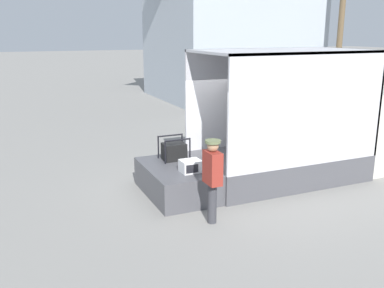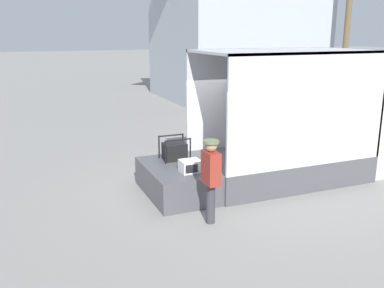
{
  "view_description": "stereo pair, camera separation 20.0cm",
  "coord_description": "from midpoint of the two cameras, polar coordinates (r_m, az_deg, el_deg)",
  "views": [
    {
      "loc": [
        -4.13,
        -8.76,
        3.69
      ],
      "look_at": [
        -0.4,
        -0.2,
        1.23
      ],
      "focal_mm": 40.0,
      "sensor_mm": 36.0,
      "label": 1
    },
    {
      "loc": [
        -3.94,
        -8.84,
        3.69
      ],
      "look_at": [
        -0.4,
        -0.2,
        1.23
      ],
      "focal_mm": 40.0,
      "sensor_mm": 36.0,
      "label": 2
    }
  ],
  "objects": [
    {
      "name": "portable_generator",
      "position": [
        10.34,
        -1.68,
        -0.93
      ],
      "size": [
        0.66,
        0.53,
        0.57
      ],
      "color": "black",
      "rests_on": "tailgate_deck"
    },
    {
      "name": "microwave",
      "position": [
        9.45,
        0.37,
        -2.96
      ],
      "size": [
        0.44,
        0.39,
        0.27
      ],
      "color": "white",
      "rests_on": "tailgate_deck"
    },
    {
      "name": "box_truck",
      "position": [
        12.04,
        18.58,
        0.9
      ],
      "size": [
        6.2,
        2.31,
        3.27
      ],
      "color": "silver",
      "rests_on": "ground"
    },
    {
      "name": "tailgate_deck",
      "position": [
        9.99,
        -1.46,
        -4.84
      ],
      "size": [
        1.4,
        2.2,
        0.68
      ],
      "primitive_type": "cube",
      "color": "#4C4C51",
      "rests_on": "ground"
    },
    {
      "name": "worker_person",
      "position": [
        8.29,
        3.23,
        -3.89
      ],
      "size": [
        0.3,
        0.44,
        1.7
      ],
      "color": "#38383D",
      "rests_on": "ground"
    },
    {
      "name": "house_backdrop",
      "position": [
        24.73,
        5.95,
        16.91
      ],
      "size": [
        7.99,
        8.0,
        9.12
      ],
      "color": "#A8B2BC",
      "rests_on": "ground"
    },
    {
      "name": "utility_pole",
      "position": [
        22.5,
        20.23,
        14.5
      ],
      "size": [
        1.8,
        0.28,
        7.55
      ],
      "color": "brown",
      "rests_on": "ground"
    },
    {
      "name": "ground_plane",
      "position": [
        10.36,
        2.19,
        -6.11
      ],
      "size": [
        160.0,
        160.0,
        0.0
      ],
      "primitive_type": "plane",
      "color": "gray"
    }
  ]
}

